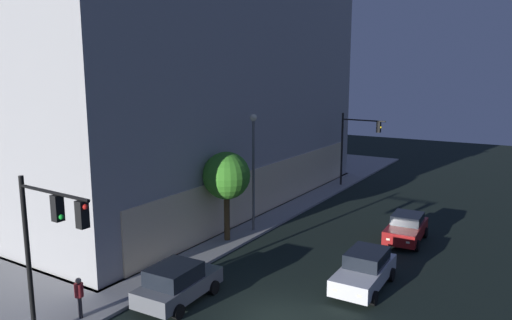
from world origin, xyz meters
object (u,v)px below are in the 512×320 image
at_px(modern_building, 144,67).
at_px(car_grey, 177,283).
at_px(pedestrian_waiting, 79,294).
at_px(traffic_light_near_corner, 48,231).
at_px(traffic_light_far_corner, 355,139).
at_px(car_red, 406,228).
at_px(sidewalk_tree, 226,176).
at_px(street_lamp_sidewalk, 253,157).
at_px(car_white, 365,270).

relative_size(modern_building, car_grey, 7.37).
bearing_deg(pedestrian_waiting, traffic_light_near_corner, -148.99).
bearing_deg(traffic_light_far_corner, car_grey, -177.61).
distance_m(traffic_light_far_corner, car_red, 14.20).
distance_m(car_grey, car_red, 14.71).
relative_size(traffic_light_far_corner, sidewalk_tree, 1.21).
relative_size(sidewalk_tree, pedestrian_waiting, 3.14).
bearing_deg(traffic_light_near_corner, car_red, -22.64).
xyz_separation_m(traffic_light_far_corner, car_red, (-11.47, -7.57, -3.56)).
relative_size(traffic_light_far_corner, street_lamp_sidewalk, 0.88).
bearing_deg(car_grey, car_white, -48.53).
distance_m(street_lamp_sidewalk, pedestrian_waiting, 13.65).
height_order(car_white, car_red, car_white).
xyz_separation_m(traffic_light_far_corner, sidewalk_tree, (-17.25, 1.52, -0.35)).
relative_size(traffic_light_far_corner, car_grey, 1.51).
bearing_deg(modern_building, car_red, -92.71).
xyz_separation_m(modern_building, traffic_light_far_corner, (10.42, -14.56, -6.16)).
distance_m(traffic_light_near_corner, street_lamp_sidewalk, 15.08).
relative_size(traffic_light_near_corner, pedestrian_waiting, 3.65).
bearing_deg(car_white, street_lamp_sidewalk, 65.14).
bearing_deg(car_grey, pedestrian_waiting, 145.69).
distance_m(sidewalk_tree, pedestrian_waiting, 11.12).
xyz_separation_m(modern_building, car_red, (-1.05, -22.13, -9.71)).
bearing_deg(car_red, traffic_light_far_corner, 33.43).
distance_m(traffic_light_near_corner, sidewalk_tree, 12.73).
bearing_deg(car_red, sidewalk_tree, 122.43).
xyz_separation_m(traffic_light_near_corner, car_red, (18.43, -7.68, -3.73)).
distance_m(car_white, car_red, 7.41).
relative_size(car_grey, car_white, 0.91).
bearing_deg(street_lamp_sidewalk, car_grey, -167.44).
xyz_separation_m(sidewalk_tree, car_grey, (-7.40, -2.55, -3.16)).
xyz_separation_m(modern_building, street_lamp_sidewalk, (-4.43, -13.41, -5.71)).
height_order(modern_building, traffic_light_near_corner, modern_building).
bearing_deg(pedestrian_waiting, street_lamp_sidewalk, -0.44).
xyz_separation_m(sidewalk_tree, car_red, (5.78, -9.10, -3.21)).
bearing_deg(pedestrian_waiting, traffic_light_far_corner, -2.57).
distance_m(street_lamp_sidewalk, car_white, 10.38).
distance_m(car_grey, car_white, 8.70).
height_order(traffic_light_near_corner, car_red, traffic_light_near_corner).
relative_size(traffic_light_near_corner, car_white, 1.32).
distance_m(pedestrian_waiting, car_grey, 4.06).
xyz_separation_m(street_lamp_sidewalk, car_red, (3.38, -8.73, -4.01)).
bearing_deg(traffic_light_far_corner, pedestrian_waiting, 177.43).
relative_size(pedestrian_waiting, car_grey, 0.40).
bearing_deg(modern_building, car_white, -110.94).
height_order(traffic_light_near_corner, pedestrian_waiting, traffic_light_near_corner).
bearing_deg(traffic_light_far_corner, car_red, -146.57).
relative_size(modern_building, car_white, 6.72).
bearing_deg(car_grey, sidewalk_tree, 19.03).
height_order(traffic_light_far_corner, car_grey, traffic_light_far_corner).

